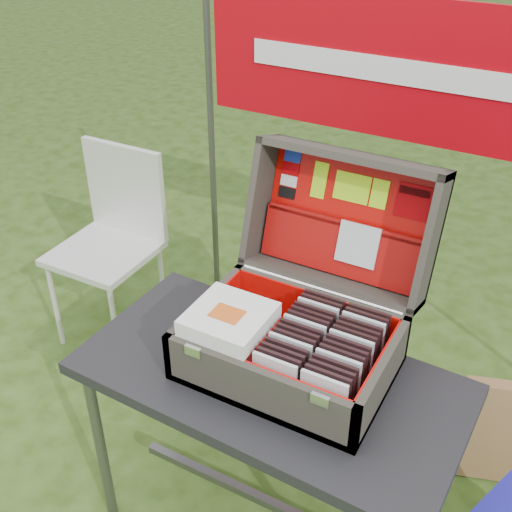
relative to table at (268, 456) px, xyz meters
The scene contains 92 objects.
ground 0.38m from the table, 136.92° to the left, with size 80.00×80.00×0.00m, color #2A420F.
table is the anchor object (origin of this frame).
table_top 0.34m from the table, ahead, with size 1.15×0.57×0.04m, color #262628.
table_leg_fl 0.56m from the table, 156.18° to the right, with size 0.04×0.04×0.68m, color #59595B.
table_leg_bl 0.56m from the table, 156.18° to the left, with size 0.04×0.04×0.68m, color #59595B.
table_leg_br 0.56m from the table, 23.82° to the left, with size 0.04×0.04×0.68m, color #59595B.
table_brace 0.24m from the table, 14.04° to the left, with size 1.00×0.03×0.03m, color #59595B.
suitcase 0.64m from the table, 71.30° to the left, with size 0.59×0.58×0.54m, color #575245, non-canonical shape.
suitcase_base_bottom 0.37m from the table, 53.07° to the left, with size 0.59×0.42×0.02m, color #575245.
suitcase_base_wall_front 0.46m from the table, 76.20° to the right, with size 0.59×0.02×0.16m, color #575245.
suitcase_base_wall_back 0.50m from the table, 81.55° to the left, with size 0.59×0.02×0.16m, color #575245.
suitcase_base_wall_left 0.50m from the table, 168.75° to the left, with size 0.02×0.42×0.16m, color #575245.
suitcase_base_wall_right 0.54m from the table, ahead, with size 0.02×0.42×0.16m, color #575245.
suitcase_liner_floor 0.39m from the table, 53.07° to the left, with size 0.54×0.38×0.01m, color red.
suitcase_latch_left 0.55m from the table, 133.38° to the right, with size 0.05×0.01×0.03m, color silver.
suitcase_latch_right 0.58m from the table, 35.52° to the right, with size 0.05×0.01×0.03m, color silver.
suitcase_hinge 0.58m from the table, 81.92° to the left, with size 0.02×0.02×0.53m, color silver.
suitcase_lid_back 0.82m from the table, 85.45° to the left, with size 0.59×0.42×0.02m, color #575245.
suitcase_lid_rim_far 1.00m from the table, 85.41° to the left, with size 0.59×0.02×0.16m, color #575245.
suitcase_lid_rim_near 0.61m from the table, 83.79° to the left, with size 0.59×0.02×0.16m, color #575245.
suitcase_lid_rim_left 0.84m from the table, 121.71° to the left, with size 0.02×0.42×0.16m, color #575245.
suitcase_lid_rim_right 0.86m from the table, 51.25° to the left, with size 0.02×0.42×0.16m, color #575245.
suitcase_lid_liner 0.81m from the table, 85.31° to the left, with size 0.54×0.37×0.01m, color red.
suitcase_liner_wall_front 0.47m from the table, 74.78° to the right, with size 0.54×0.01×0.14m, color red.
suitcase_liner_wall_back 0.51m from the table, 81.03° to the left, with size 0.54×0.01×0.14m, color red.
suitcase_liner_wall_left 0.51m from the table, 168.06° to the left, with size 0.01×0.38×0.14m, color red.
suitcase_liner_wall_right 0.55m from the table, ahead, with size 0.01×0.38×0.14m, color red.
suitcase_lid_pocket 0.71m from the table, 84.75° to the left, with size 0.52×0.17×0.03m, color #970B09.
suitcase_pocket_edge 0.79m from the table, 85.00° to the left, with size 0.51×0.02×0.02m, color #970B09.
suitcase_pocket_cd 0.75m from the table, 75.75° to the left, with size 0.13×0.13×0.01m, color silver.
lid_sticker_cc_a 0.98m from the table, 110.08° to the left, with size 0.06×0.04×0.00m, color #1933B2.
lid_sticker_cc_b 0.94m from the table, 110.54° to the left, with size 0.06×0.04×0.00m, color #AB0005.
lid_sticker_cc_c 0.90m from the table, 111.03° to the left, with size 0.06×0.04×0.00m, color white.
lid_sticker_cc_d 0.86m from the table, 111.54° to the left, with size 0.06×0.04×0.00m, color black.
lid_card_neon_tall 0.91m from the table, 98.86° to the left, with size 0.05×0.12×0.00m, color #A9E616.
lid_card_neon_main 0.91m from the table, 85.55° to the left, with size 0.12×0.09×0.00m, color #A9E616.
lid_card_neon_small 0.92m from the table, 75.05° to the left, with size 0.05×0.09×0.00m, color #A9E616.
lid_sticker_band 0.94m from the table, 63.91° to the left, with size 0.11×0.11×0.00m, color #AB0005.
lid_sticker_band_bar 0.96m from the table, 64.34° to the left, with size 0.10×0.02×0.00m, color black.
cd_left_0 0.48m from the table, 57.00° to the right, with size 0.13×0.01×0.15m, color silver.
cd_left_1 0.48m from the table, 50.78° to the right, with size 0.13×0.01×0.15m, color black.
cd_left_2 0.47m from the table, 42.33° to the right, with size 0.13×0.01×0.15m, color black.
cd_left_3 0.47m from the table, 30.82° to the right, with size 0.13×0.01×0.15m, color black.
cd_left_4 0.47m from the table, 15.77° to the right, with size 0.13×0.01×0.15m, color silver.
cd_left_5 0.47m from the table, ahead, with size 0.13×0.01×0.15m, color black.
cd_left_6 0.47m from the table, 19.10° to the left, with size 0.13×0.01×0.15m, color black.
cd_left_7 0.47m from the table, 33.45° to the left, with size 0.13×0.01×0.15m, color black.
cd_left_8 0.47m from the table, 44.27° to the left, with size 0.13×0.01×0.15m, color silver.
cd_left_9 0.48m from the table, 52.20° to the left, with size 0.13×0.01×0.15m, color black.
cd_left_10 0.48m from the table, 58.05° to the left, with size 0.13×0.01×0.15m, color black.
cd_left_11 0.49m from the table, 62.46° to the left, with size 0.13×0.01×0.15m, color black.
cd_left_12 0.50m from the table, 65.87° to the left, with size 0.13×0.01×0.15m, color silver.
cd_left_13 0.50m from the table, 68.56° to the left, with size 0.13×0.01×0.15m, color black.
cd_left_14 0.51m from the table, 70.73° to the left, with size 0.13×0.01×0.15m, color black.
cd_right_0 0.52m from the table, 27.73° to the right, with size 0.13×0.01×0.15m, color silver.
cd_right_1 0.52m from the table, 22.70° to the right, with size 0.13×0.01×0.15m, color black.
cd_right_2 0.51m from the table, 17.28° to the right, with size 0.13×0.01×0.15m, color black.
cd_right_3 0.51m from the table, 11.51° to the right, with size 0.13×0.01×0.15m, color black.
cd_right_4 0.51m from the table, ahead, with size 0.13×0.01×0.15m, color silver.
cd_right_5 0.51m from the table, ahead, with size 0.13×0.01×0.15m, color black.
cd_right_6 0.51m from the table, ahead, with size 0.13×0.01×0.15m, color black.
cd_right_7 0.51m from the table, 12.71° to the left, with size 0.13×0.01×0.15m, color black.
cd_right_8 0.52m from the table, 18.41° to the left, with size 0.13×0.01×0.15m, color silver.
cd_right_9 0.52m from the table, 23.76° to the left, with size 0.13×0.01×0.15m, color black.
cd_right_10 0.52m from the table, 28.70° to the left, with size 0.13×0.01×0.15m, color black.
cd_right_11 0.53m from the table, 33.22° to the left, with size 0.13×0.01×0.15m, color black.
cd_right_12 0.54m from the table, 37.31° to the left, with size 0.13×0.01×0.15m, color silver.
cd_right_13 0.54m from the table, 41.01° to the left, with size 0.13×0.01×0.15m, color black.
cd_right_14 0.55m from the table, 44.33° to the left, with size 0.13×0.01×0.15m, color black.
songbook_0 0.53m from the table, 165.50° to the right, with size 0.22×0.22×0.01m, color white.
songbook_1 0.54m from the table, 165.50° to the right, with size 0.22×0.22×0.01m, color white.
songbook_2 0.54m from the table, 165.50° to the right, with size 0.22×0.22×0.01m, color white.
songbook_3 0.55m from the table, 165.50° to the right, with size 0.22×0.22×0.01m, color white.
songbook_4 0.55m from the table, 165.50° to the right, with size 0.22×0.22×0.01m, color white.
songbook_5 0.56m from the table, 165.50° to the right, with size 0.22×0.22×0.01m, color white.
songbook_6 0.56m from the table, 165.50° to the right, with size 0.22×0.22×0.01m, color white.
songbook_7 0.57m from the table, 165.50° to the right, with size 0.22×0.22×0.01m, color white.
songbook_8 0.57m from the table, 165.50° to the right, with size 0.22×0.22×0.01m, color white.
songbook_9 0.58m from the table, 165.50° to the right, with size 0.22×0.22×0.01m, color white.
songbook_graphic 0.58m from the table, 160.98° to the right, with size 0.09×0.07×0.00m, color #D85919.
chair 1.29m from the table, 153.66° to the left, with size 0.42×0.46×0.92m, color silver, non-canonical shape.
chair_seat 1.29m from the table, 153.66° to the left, with size 0.42×0.42×0.03m, color silver.
chair_backrest 1.43m from the table, 146.25° to the left, with size 0.42×0.03×0.44m, color silver.
chair_leg_fl 1.39m from the table, 163.58° to the left, with size 0.02×0.02×0.47m, color silver.
chair_leg_fr 1.06m from the table, 158.07° to the left, with size 0.02×0.02×0.47m, color silver.
chair_leg_bl 1.53m from the table, 150.63° to the left, with size 0.02×0.02×0.47m, color silver.
chair_leg_br 1.23m from the table, 142.44° to the left, with size 0.02×0.02×0.47m, color silver.
chair_upright_left 1.57m from the table, 149.95° to the left, with size 0.02×0.02×0.44m, color silver.
chair_upright_right 1.29m from the table, 141.68° to the left, with size 0.02×0.02×0.44m, color silver.
banner_post_left 1.59m from the table, 128.47° to the left, with size 0.03×0.03×1.70m, color #59595B.
banner 1.51m from the table, 94.53° to the left, with size 1.60×0.01×0.55m, color #AB030D.
banner_text 1.50m from the table, 94.57° to the left, with size 1.20×0.00×0.10m, color white.
Camera 1 is at (0.74, -1.34, 2.03)m, focal length 45.00 mm.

